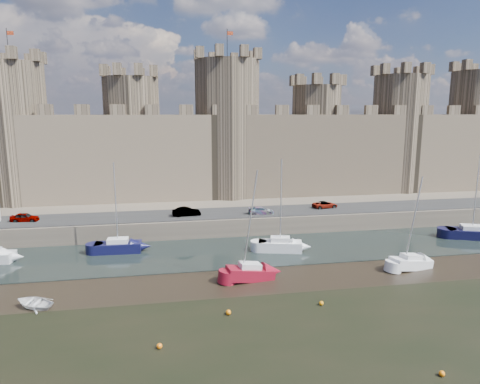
{
  "coord_description": "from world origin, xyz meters",
  "views": [
    {
      "loc": [
        -8.99,
        -25.63,
        16.88
      ],
      "look_at": [
        -0.48,
        22.0,
        7.85
      ],
      "focal_mm": 32.0,
      "sensor_mm": 36.0,
      "label": 1
    }
  ],
  "objects_px": {
    "car_2": "(261,211)",
    "sailboat_3": "(472,233)",
    "car_0": "(25,217)",
    "car_3": "(325,205)",
    "sailboat_5": "(411,262)",
    "sailboat_2": "(280,245)",
    "sailboat_1": "(118,246)",
    "car_1": "(187,212)",
    "sailboat_4": "(250,272)"
  },
  "relations": [
    {
      "from": "car_2",
      "to": "sailboat_3",
      "type": "distance_m",
      "value": 28.77
    },
    {
      "from": "sailboat_3",
      "to": "car_0",
      "type": "bearing_deg",
      "value": -169.83
    },
    {
      "from": "car_3",
      "to": "sailboat_5",
      "type": "bearing_deg",
      "value": 177.68
    },
    {
      "from": "sailboat_2",
      "to": "sailboat_1",
      "type": "bearing_deg",
      "value": -174.5
    },
    {
      "from": "car_1",
      "to": "sailboat_5",
      "type": "relative_size",
      "value": 0.39
    },
    {
      "from": "car_3",
      "to": "sailboat_2",
      "type": "xyz_separation_m",
      "value": [
        -10.22,
        -11.58,
        -2.16
      ]
    },
    {
      "from": "sailboat_2",
      "to": "sailboat_4",
      "type": "bearing_deg",
      "value": -109.22
    },
    {
      "from": "sailboat_2",
      "to": "sailboat_5",
      "type": "bearing_deg",
      "value": -18.34
    },
    {
      "from": "sailboat_3",
      "to": "sailboat_5",
      "type": "height_order",
      "value": "sailboat_3"
    },
    {
      "from": "sailboat_1",
      "to": "sailboat_2",
      "type": "distance_m",
      "value": 19.81
    },
    {
      "from": "car_2",
      "to": "sailboat_5",
      "type": "xyz_separation_m",
      "value": [
        12.79,
        -17.57,
        -2.3
      ]
    },
    {
      "from": "car_1",
      "to": "sailboat_4",
      "type": "height_order",
      "value": "sailboat_4"
    },
    {
      "from": "car_1",
      "to": "sailboat_3",
      "type": "xyz_separation_m",
      "value": [
        37.94,
        -9.34,
        -2.3
      ]
    },
    {
      "from": "car_1",
      "to": "sailboat_2",
      "type": "height_order",
      "value": "sailboat_2"
    },
    {
      "from": "car_1",
      "to": "sailboat_3",
      "type": "bearing_deg",
      "value": -108.19
    },
    {
      "from": "sailboat_5",
      "to": "sailboat_2",
      "type": "bearing_deg",
      "value": 135.67
    },
    {
      "from": "car_1",
      "to": "car_2",
      "type": "xyz_separation_m",
      "value": [
        10.61,
        -0.63,
        -0.12
      ]
    },
    {
      "from": "car_0",
      "to": "sailboat_4",
      "type": "relative_size",
      "value": 0.32
    },
    {
      "from": "car_0",
      "to": "car_2",
      "type": "xyz_separation_m",
      "value": [
        32.02,
        -1.33,
        -0.08
      ]
    },
    {
      "from": "sailboat_1",
      "to": "sailboat_3",
      "type": "bearing_deg",
      "value": -0.62
    },
    {
      "from": "car_0",
      "to": "sailboat_4",
      "type": "height_order",
      "value": "sailboat_4"
    },
    {
      "from": "sailboat_1",
      "to": "sailboat_3",
      "type": "height_order",
      "value": "sailboat_3"
    },
    {
      "from": "car_0",
      "to": "sailboat_5",
      "type": "height_order",
      "value": "sailboat_5"
    },
    {
      "from": "sailboat_3",
      "to": "sailboat_4",
      "type": "xyz_separation_m",
      "value": [
        -32.53,
        -8.91,
        -0.04
      ]
    },
    {
      "from": "sailboat_1",
      "to": "car_1",
      "type": "bearing_deg",
      "value": 41.01
    },
    {
      "from": "car_2",
      "to": "sailboat_2",
      "type": "xyz_separation_m",
      "value": [
        0.23,
        -9.47,
        -2.15
      ]
    },
    {
      "from": "car_0",
      "to": "car_1",
      "type": "relative_size",
      "value": 0.91
    },
    {
      "from": "car_1",
      "to": "sailboat_1",
      "type": "relative_size",
      "value": 0.36
    },
    {
      "from": "car_3",
      "to": "sailboat_2",
      "type": "relative_size",
      "value": 0.34
    },
    {
      "from": "car_0",
      "to": "sailboat_1",
      "type": "xyz_separation_m",
      "value": [
        12.68,
        -7.72,
        -2.26
      ]
    },
    {
      "from": "sailboat_2",
      "to": "sailboat_5",
      "type": "xyz_separation_m",
      "value": [
        12.56,
        -8.1,
        -0.14
      ]
    },
    {
      "from": "sailboat_2",
      "to": "sailboat_5",
      "type": "height_order",
      "value": "sailboat_2"
    },
    {
      "from": "car_1",
      "to": "car_2",
      "type": "distance_m",
      "value": 10.63
    },
    {
      "from": "car_1",
      "to": "sailboat_3",
      "type": "height_order",
      "value": "sailboat_3"
    },
    {
      "from": "sailboat_3",
      "to": "car_1",
      "type": "bearing_deg",
      "value": -174.06
    },
    {
      "from": "sailboat_2",
      "to": "sailboat_3",
      "type": "relative_size",
      "value": 1.01
    },
    {
      "from": "sailboat_1",
      "to": "car_2",
      "type": "bearing_deg",
      "value": 20.5
    },
    {
      "from": "car_3",
      "to": "sailboat_3",
      "type": "bearing_deg",
      "value": -131.74
    },
    {
      "from": "car_0",
      "to": "car_1",
      "type": "distance_m",
      "value": 21.43
    },
    {
      "from": "car_2",
      "to": "sailboat_1",
      "type": "relative_size",
      "value": 0.33
    },
    {
      "from": "car_3",
      "to": "sailboat_4",
      "type": "xyz_separation_m",
      "value": [
        -15.65,
        -19.72,
        -2.23
      ]
    },
    {
      "from": "car_1",
      "to": "car_3",
      "type": "relative_size",
      "value": 1.01
    },
    {
      "from": "car_3",
      "to": "car_2",
      "type": "bearing_deg",
      "value": 92.3
    },
    {
      "from": "car_2",
      "to": "sailboat_3",
      "type": "bearing_deg",
      "value": -107.12
    },
    {
      "from": "car_0",
      "to": "sailboat_1",
      "type": "height_order",
      "value": "sailboat_1"
    },
    {
      "from": "car_2",
      "to": "sailboat_1",
      "type": "distance_m",
      "value": 20.48
    },
    {
      "from": "car_3",
      "to": "sailboat_3",
      "type": "xyz_separation_m",
      "value": [
        16.89,
        -10.81,
        -2.19
      ]
    },
    {
      "from": "sailboat_4",
      "to": "sailboat_3",
      "type": "bearing_deg",
      "value": 7.23
    },
    {
      "from": "car_2",
      "to": "sailboat_4",
      "type": "xyz_separation_m",
      "value": [
        -5.2,
        -17.61,
        -2.22
      ]
    },
    {
      "from": "sailboat_1",
      "to": "sailboat_4",
      "type": "bearing_deg",
      "value": -36.22
    }
  ]
}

